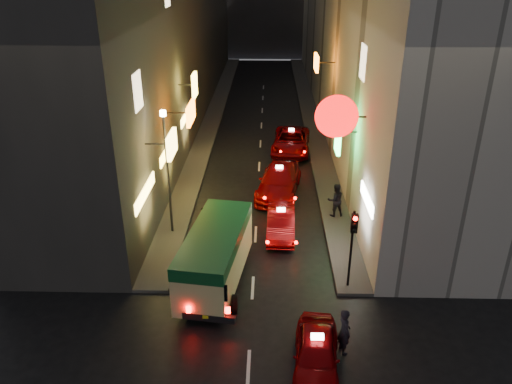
# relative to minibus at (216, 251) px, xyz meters

# --- Properties ---
(building_left) EXTENTS (7.52, 52.00, 18.00)m
(building_left) POSITION_rel_minibus_xyz_m (-6.45, 25.19, 7.40)
(building_left) COLOR #33312F
(building_left) RESTS_ON ground
(building_right) EXTENTS (8.32, 52.00, 18.00)m
(building_right) POSITION_rel_minibus_xyz_m (9.55, 25.19, 7.40)
(building_right) COLOR #B4B1A5
(building_right) RESTS_ON ground
(sidewalk_left) EXTENTS (1.50, 52.00, 0.15)m
(sidewalk_left) POSITION_rel_minibus_xyz_m (-2.70, 25.19, -1.52)
(sidewalk_left) COLOR #42403D
(sidewalk_left) RESTS_ON ground
(sidewalk_right) EXTENTS (1.50, 52.00, 0.15)m
(sidewalk_right) POSITION_rel_minibus_xyz_m (5.80, 25.19, -1.52)
(sidewalk_right) COLOR #42403D
(sidewalk_right) RESTS_ON ground
(minibus) EXTENTS (2.85, 6.13, 2.53)m
(minibus) POSITION_rel_minibus_xyz_m (0.00, 0.00, 0.00)
(minibus) COLOR #C6C37C
(minibus) RESTS_ON ground
(taxi_near) EXTENTS (2.36, 4.86, 1.66)m
(taxi_near) POSITION_rel_minibus_xyz_m (3.82, -4.81, -0.85)
(taxi_near) COLOR #770306
(taxi_near) RESTS_ON ground
(taxi_second) EXTENTS (2.04, 4.73, 1.66)m
(taxi_second) POSITION_rel_minibus_xyz_m (2.81, 4.29, -0.85)
(taxi_second) COLOR #770306
(taxi_second) RESTS_ON ground
(taxi_third) EXTENTS (3.31, 6.12, 2.02)m
(taxi_third) POSITION_rel_minibus_xyz_m (2.79, 9.09, -0.67)
(taxi_third) COLOR #770306
(taxi_third) RESTS_ON ground
(taxi_far) EXTENTS (2.81, 5.82, 1.96)m
(taxi_far) POSITION_rel_minibus_xyz_m (3.77, 16.17, -0.70)
(taxi_far) COLOR #770306
(taxi_far) RESTS_ON ground
(pedestrian_crossing) EXTENTS (0.61, 0.77, 2.03)m
(pedestrian_crossing) POSITION_rel_minibus_xyz_m (4.85, -3.96, -0.58)
(pedestrian_crossing) COLOR black
(pedestrian_crossing) RESTS_ON ground
(pedestrian_sidewalk) EXTENTS (0.86, 0.64, 2.06)m
(pedestrian_sidewalk) POSITION_rel_minibus_xyz_m (5.72, 6.07, -0.42)
(pedestrian_sidewalk) COLOR black
(pedestrian_sidewalk) RESTS_ON sidewalk_right
(traffic_light) EXTENTS (0.26, 0.43, 3.50)m
(traffic_light) POSITION_rel_minibus_xyz_m (5.55, -0.33, 1.09)
(traffic_light) COLOR black
(traffic_light) RESTS_ON sidewalk_right
(lamp_post) EXTENTS (0.28, 0.28, 6.22)m
(lamp_post) POSITION_rel_minibus_xyz_m (-2.65, 4.19, 2.13)
(lamp_post) COLOR black
(lamp_post) RESTS_ON sidewalk_left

